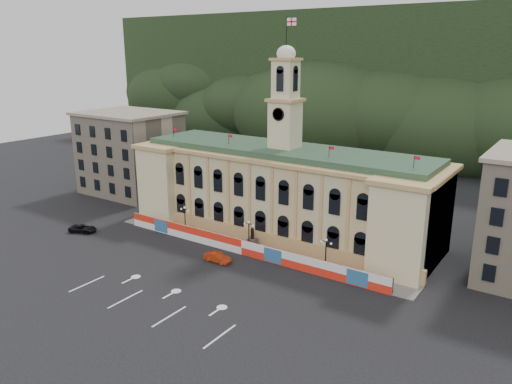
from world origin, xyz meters
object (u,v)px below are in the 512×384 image
Objects in this scene: black_suv at (83,229)px; red_sedan at (217,257)px; lamp_center at (249,233)px; statue at (252,242)px.

red_sedan is at bearing -105.75° from black_suv.
black_suv is (-28.57, -3.42, -0.06)m from red_sedan.
red_sedan is at bearing -102.27° from lamp_center.
black_suv is at bearing -159.91° from statue.
statue reaches higher than black_suv.
red_sedan is at bearing -100.69° from statue.
statue is 31.95m from black_suv.
lamp_center is 7.10m from red_sedan.
black_suv is at bearing -161.62° from lamp_center.
lamp_center is 1.13× the size of red_sedan.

